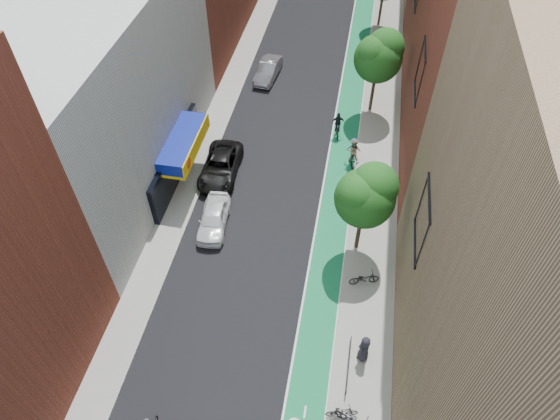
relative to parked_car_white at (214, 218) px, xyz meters
The scene contains 18 objects.
ground 10.76m from the parked_car_white, 72.05° to the right, with size 160.00×160.00×0.00m, color black.
bike_lane 17.41m from the parked_car_white, 65.15° to the left, with size 2.00×68.00×0.01m, color #136E4B.
sidewalk_left 16.02m from the parked_car_white, 99.67° to the left, with size 2.00×68.00×0.15m, color gray.
sidewalk_right 18.60m from the parked_car_white, 58.14° to the left, with size 3.00×68.00×0.15m, color gray.
building_left_white 10.08m from the parked_car_white, 153.80° to the left, with size 8.00×20.00×12.00m, color silver.
building_right_near_tan 19.25m from the parked_car_white, 28.22° to the right, with size 8.00×20.00×18.00m, color #8C6B4C.
tree_near 9.79m from the parked_car_white, ahead, with size 3.40×3.36×6.42m.
tree_mid 16.98m from the parked_car_white, 57.03° to the left, with size 3.55×3.53×6.74m.
parked_car_white is the anchor object (origin of this frame).
parked_car_black 4.70m from the parked_car_white, 99.80° to the left, with size 2.37×5.14×1.43m, color black.
parked_car_silver 16.96m from the parked_car_white, 89.73° to the left, with size 1.49×4.26×1.40m, color gray.
cyclist_lane_near 10.84m from the parked_car_white, 42.38° to the left, with size 0.91×1.79×2.05m.
cyclist_lane_mid 12.27m from the parked_car_white, 57.08° to the left, with size 0.99×1.65×1.96m.
cyclist_lane_far 11.07m from the parked_car_white, 43.62° to the left, with size 1.02×1.52×1.92m.
parked_bike_near 14.39m from the parked_car_white, 48.25° to the right, with size 0.67×1.91×1.01m, color black.
parked_bike_mid 13.78m from the parked_car_white, 49.24° to the right, with size 0.43×1.54×0.93m, color black.
parked_bike_far 9.92m from the parked_car_white, 16.31° to the right, with size 0.60×1.73×0.91m, color black.
pedestrian 12.20m from the parked_car_white, 36.75° to the right, with size 0.89×0.58×1.82m, color black.
Camera 1 is at (4.41, -9.17, 23.95)m, focal length 32.00 mm.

